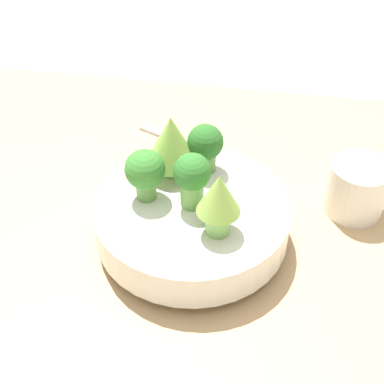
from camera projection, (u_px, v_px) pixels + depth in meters
The scene contains 10 objects.
ground_plane at pixel (183, 279), 0.72m from camera, with size 6.00×6.00×0.00m, color silver.
table at pixel (183, 269), 0.71m from camera, with size 1.04×0.89×0.04m.
bowl at pixel (192, 219), 0.70m from camera, with size 0.25×0.25×0.06m.
broccoli_floret_right at pixel (145, 172), 0.66m from camera, with size 0.05×0.05×0.07m.
broccoli_floret_front at pixel (205, 145), 0.71m from camera, with size 0.05×0.05×0.07m.
romanesco_piece_far at pixel (219, 199), 0.61m from camera, with size 0.05×0.05×0.09m.
broccoli_floret_center at pixel (192, 177), 0.65m from camera, with size 0.05×0.05×0.08m.
romanesco_piece_near at pixel (171, 141), 0.69m from camera, with size 0.07×0.07×0.09m.
cup at pixel (357, 188), 0.74m from camera, with size 0.08×0.08×0.08m.
fork at pixel (184, 143), 0.88m from camera, with size 0.17×0.08×0.01m.
Camera 1 is at (-0.09, 0.46, 0.56)m, focal length 50.00 mm.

